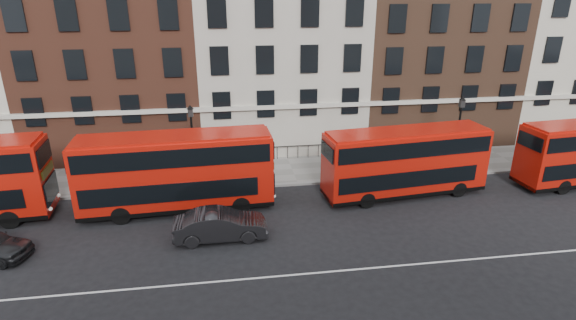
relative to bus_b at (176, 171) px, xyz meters
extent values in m
plane|color=black|center=(7.62, -5.50, -2.50)|extent=(120.00, 120.00, 0.00)
cube|color=gray|center=(7.62, 5.00, -2.43)|extent=(80.00, 5.00, 0.15)
cube|color=gray|center=(7.62, 2.50, -2.42)|extent=(80.00, 0.30, 0.16)
cube|color=white|center=(7.62, -7.50, -2.50)|extent=(70.00, 0.12, 0.01)
cube|color=brown|center=(-5.18, 12.50, 8.50)|extent=(12.80, 10.00, 22.00)
cube|color=#A9A395|center=(7.62, 12.50, 7.00)|extent=(12.80, 10.00, 19.00)
cube|color=brown|center=(20.42, 12.50, 8.00)|extent=(12.80, 10.00, 21.00)
cube|color=beige|center=(33.22, 12.50, 7.50)|extent=(12.80, 10.00, 20.00)
cube|color=black|center=(-7.09, 0.42, -0.85)|extent=(0.26, 2.35, 1.39)
cube|color=black|center=(-7.09, 0.42, 0.29)|extent=(0.23, 2.03, 0.45)
cylinder|color=black|center=(-9.01, -0.92, -1.97)|extent=(1.09, 0.38, 1.07)
cylinder|color=black|center=(-9.19, 1.46, -1.97)|extent=(1.09, 0.38, 1.07)
cube|color=#BB1409|center=(0.04, 0.00, -0.06)|extent=(11.15, 3.16, 4.15)
cube|color=black|center=(0.04, 0.00, -2.01)|extent=(11.15, 3.20, 0.25)
cube|color=black|center=(-0.28, -0.01, -0.77)|extent=(9.89, 3.18, 1.10)
cube|color=black|center=(0.04, 0.00, 1.23)|extent=(10.73, 3.22, 1.05)
cube|color=#BB1409|center=(0.04, 0.00, 2.07)|extent=(10.83, 2.93, 0.19)
cube|color=black|center=(5.59, 0.27, -0.87)|extent=(0.20, 2.31, 1.37)
cube|color=black|center=(5.59, 0.27, 0.25)|extent=(0.18, 2.00, 0.44)
cylinder|color=black|center=(3.66, -1.00, -1.98)|extent=(1.06, 0.34, 1.05)
cylinder|color=black|center=(3.55, 1.35, -1.98)|extent=(1.06, 0.34, 1.05)
cylinder|color=black|center=(-3.06, -1.33, -1.98)|extent=(1.06, 0.34, 1.05)
cylinder|color=black|center=(-3.17, 1.02, -1.98)|extent=(1.06, 0.34, 1.05)
cube|color=#BB1409|center=(13.99, 0.00, -0.23)|extent=(10.49, 3.54, 3.87)
cube|color=black|center=(13.99, 0.00, -2.04)|extent=(10.49, 3.58, 0.24)
cube|color=black|center=(13.70, -0.03, -0.89)|extent=(9.33, 3.49, 1.03)
cube|color=black|center=(13.99, 0.00, 0.97)|extent=(10.11, 3.57, 0.98)
cube|color=#BB1409|center=(13.99, 0.00, 1.76)|extent=(10.17, 3.31, 0.18)
cube|color=black|center=(19.14, 0.56, -0.98)|extent=(0.31, 2.15, 1.27)
cube|color=black|center=(19.14, 0.56, 0.06)|extent=(0.28, 1.86, 0.41)
cylinder|color=black|center=(17.42, -0.73, -2.01)|extent=(1.00, 0.38, 0.98)
cylinder|color=black|center=(17.18, 1.45, -2.01)|extent=(1.00, 0.38, 0.98)
cylinder|color=black|center=(11.19, -1.40, -2.01)|extent=(1.00, 0.38, 0.98)
cylinder|color=black|center=(10.95, 0.78, -2.01)|extent=(1.00, 0.38, 0.98)
cylinder|color=black|center=(24.24, -1.36, -2.02)|extent=(0.99, 0.36, 0.97)
cylinder|color=black|center=(24.03, 0.81, -2.02)|extent=(0.99, 0.36, 0.97)
imported|color=#242326|center=(2.46, -3.73, -1.70)|extent=(4.91, 1.80, 1.61)
cylinder|color=black|center=(0.83, 3.64, -0.05)|extent=(0.14, 0.14, 4.60)
cylinder|color=black|center=(0.83, 3.64, -2.05)|extent=(0.32, 0.32, 0.60)
cube|color=#262626|center=(0.83, 3.64, 2.50)|extent=(0.32, 0.32, 0.55)
cone|color=black|center=(0.83, 3.64, 2.85)|extent=(0.44, 0.44, 0.25)
cylinder|color=black|center=(19.21, 3.43, -0.05)|extent=(0.14, 0.14, 4.60)
cylinder|color=black|center=(19.21, 3.43, -2.05)|extent=(0.32, 0.32, 0.60)
cube|color=#262626|center=(19.21, 3.43, 2.50)|extent=(0.32, 0.32, 0.55)
cone|color=black|center=(19.21, 3.43, 2.85)|extent=(0.44, 0.44, 0.25)
camera|label=1|loc=(2.97, -24.74, 9.91)|focal=28.00mm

